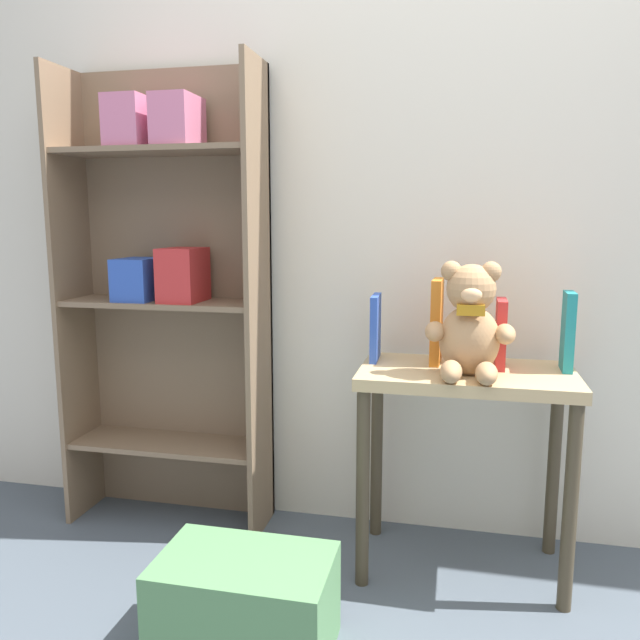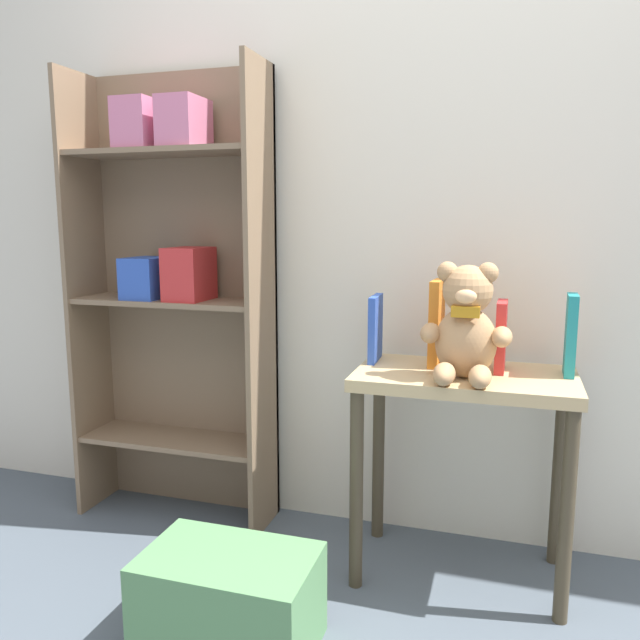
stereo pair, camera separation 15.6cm
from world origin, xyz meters
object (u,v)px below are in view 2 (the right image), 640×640
Objects in this scene: book_standing_teal at (571,335)px; storage_bin at (229,601)px; bookshelf_side at (176,275)px; teddy_bear at (466,326)px; book_standing_blue at (375,328)px; book_standing_orange at (437,323)px; display_table at (464,411)px; book_standing_red at (501,336)px.

storage_bin is (-0.82, -0.57, -0.63)m from book_standing_teal.
bookshelf_side is at bearing 127.41° from storage_bin.
storage_bin is (0.50, -0.65, -0.76)m from bookshelf_side.
book_standing_blue is (-0.29, 0.15, -0.05)m from teddy_bear.
book_standing_orange is at bearing 123.89° from teddy_bear.
book_standing_teal is 0.54× the size of storage_bin.
display_table is 0.28m from teddy_bear.
book_standing_orange is at bearing 141.91° from display_table.
book_standing_teal is at bearing 24.38° from teddy_bear.
book_standing_orange reaches higher than book_standing_red.
display_table is 0.38m from book_standing_teal.
book_standing_blue reaches higher than storage_bin.
bookshelf_side is 6.79× the size of book_standing_teal.
display_table is (1.03, -0.14, -0.36)m from bookshelf_side.
book_standing_teal reaches higher than book_standing_blue.
teddy_bear reaches higher than book_standing_orange.
book_standing_teal is at bearing -0.22° from book_standing_orange.
book_standing_teal is (0.29, 0.06, 0.23)m from display_table.
book_standing_blue is 0.79× the size of book_standing_orange.
book_standing_red reaches higher than storage_bin.
teddy_bear is 1.58× the size of book_standing_red.
display_table is 1.94× the size of teddy_bear.
bookshelf_side is 3.65× the size of storage_bin.
bookshelf_side is 1.12m from storage_bin.
book_standing_red is at bearing 29.76° from display_table.
book_standing_orange is at bearing 53.65° from storage_bin.
book_standing_red is 0.89× the size of book_standing_teal.
book_standing_red is at bearing 53.28° from teddy_bear.
storage_bin is (-0.53, -0.51, -0.40)m from display_table.
book_standing_orange is 0.38m from book_standing_teal.
bookshelf_side reaches higher than book_standing_teal.
book_standing_blue is 0.89m from storage_bin.
bookshelf_side is 6.07× the size of book_standing_orange.
bookshelf_side is 7.66× the size of book_standing_blue.
storage_bin is at bearing -52.59° from bookshelf_side.
book_standing_blue is at bearing 177.28° from book_standing_red.
book_standing_blue is at bearing 164.73° from display_table.
bookshelf_side reaches higher than book_standing_red.
book_standing_blue is at bearing 179.89° from book_standing_teal.
display_table is at bearing 44.17° from storage_bin.
book_standing_blue is (0.74, -0.06, -0.14)m from bookshelf_side.
display_table is 0.84m from storage_bin.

